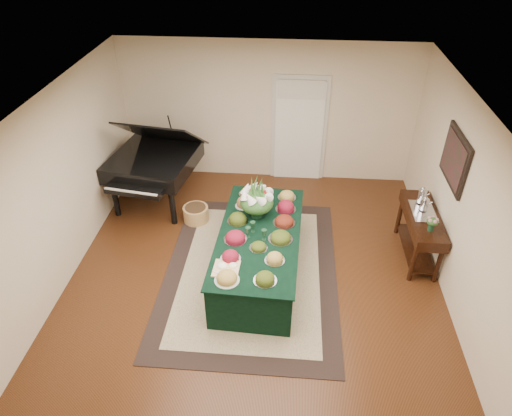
# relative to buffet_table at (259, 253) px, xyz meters

# --- Properties ---
(ground) EXTENTS (6.00, 6.00, 0.00)m
(ground) POSITION_rel_buffet_table_xyz_m (-0.06, -0.11, -0.37)
(ground) COLOR black
(ground) RESTS_ON ground
(area_rug) EXTENTS (2.59, 3.62, 0.01)m
(area_rug) POSITION_rel_buffet_table_xyz_m (-0.12, -0.00, -0.36)
(area_rug) COLOR black
(area_rug) RESTS_ON ground
(kitchen_doorway) EXTENTS (1.05, 0.07, 2.10)m
(kitchen_doorway) POSITION_rel_buffet_table_xyz_m (0.54, 2.86, 0.65)
(kitchen_doorway) COLOR beige
(kitchen_doorway) RESTS_ON ground
(buffet_table) EXTENTS (1.27, 2.52, 0.73)m
(buffet_table) POSITION_rel_buffet_table_xyz_m (0.00, 0.00, 0.00)
(buffet_table) COLOR black
(buffet_table) RESTS_ON ground
(food_platters) EXTENTS (1.02, 2.31, 0.13)m
(food_platters) POSITION_rel_buffet_table_xyz_m (-0.01, 0.01, 0.41)
(food_platters) COLOR #B3BDB2
(food_platters) RESTS_ON buffet_table
(cutting_board) EXTENTS (0.35, 0.35, 0.10)m
(cutting_board) POSITION_rel_buffet_table_xyz_m (-0.37, -0.76, 0.40)
(cutting_board) COLOR tan
(cutting_board) RESTS_ON buffet_table
(green_goblets) EXTENTS (0.31, 0.25, 0.18)m
(green_goblets) POSITION_rel_buffet_table_xyz_m (-0.06, -0.06, 0.45)
(green_goblets) COLOR #163721
(green_goblets) RESTS_ON buffet_table
(floral_centerpiece) EXTENTS (0.52, 0.52, 0.52)m
(floral_centerpiece) POSITION_rel_buffet_table_xyz_m (-0.07, 0.45, 0.67)
(floral_centerpiece) COLOR #163721
(floral_centerpiece) RESTS_ON buffet_table
(grand_piano) EXTENTS (1.69, 1.84, 1.71)m
(grand_piano) POSITION_rel_buffet_table_xyz_m (-2.00, 1.75, 0.48)
(grand_piano) COLOR black
(grand_piano) RESTS_ON ground
(wicker_basket) EXTENTS (0.44, 0.44, 0.28)m
(wicker_basket) POSITION_rel_buffet_table_xyz_m (-1.20, 1.22, -0.23)
(wicker_basket) COLOR #AB7D45
(wicker_basket) RESTS_ON ground
(mahogany_sideboard) EXTENTS (0.45, 1.36, 0.80)m
(mahogany_sideboard) POSITION_rel_buffet_table_xyz_m (2.43, 0.59, 0.25)
(mahogany_sideboard) COLOR black
(mahogany_sideboard) RESTS_ON ground
(tea_service) EXTENTS (0.34, 0.58, 0.30)m
(tea_service) POSITION_rel_buffet_table_xyz_m (2.43, 0.76, 0.55)
(tea_service) COLOR silver
(tea_service) RESTS_ON mahogany_sideboard
(pink_bouquet) EXTENTS (0.18, 0.18, 0.23)m
(pink_bouquet) POSITION_rel_buffet_table_xyz_m (2.43, 0.19, 0.58)
(pink_bouquet) COLOR #163721
(pink_bouquet) RESTS_ON mahogany_sideboard
(wall_painting) EXTENTS (0.05, 0.95, 0.75)m
(wall_painting) POSITION_rel_buffet_table_xyz_m (2.65, 0.59, 1.38)
(wall_painting) COLOR black
(wall_painting) RESTS_ON ground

